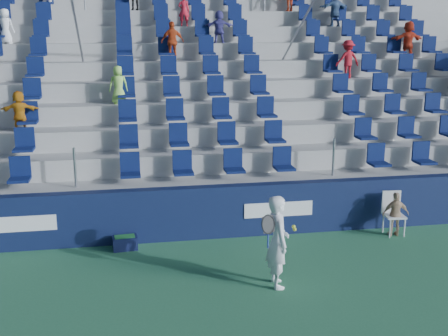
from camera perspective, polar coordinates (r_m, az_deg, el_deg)
name	(u,v)px	position (r m, az deg, el deg)	size (l,w,h in m)	color
ground	(241,300)	(10.11, 1.70, -13.29)	(70.00, 70.00, 0.00)	#30724A
sponsor_wall	(213,212)	(12.74, -1.15, -4.47)	(24.00, 0.32, 1.20)	#101A3E
grandstand	(187,112)	(17.32, -3.81, 5.67)	(24.00, 8.17, 6.63)	#A2A29C
tennis_player	(278,241)	(10.34, 5.48, -7.43)	(0.69, 0.66, 1.74)	silver
line_judge_chair	(393,210)	(13.54, 16.76, -4.09)	(0.47, 0.48, 1.00)	white
line_judge	(396,214)	(13.43, 17.04, -4.50)	(0.60, 0.25, 1.03)	tan
ball_bin	(125,242)	(12.38, -10.03, -7.42)	(0.55, 0.39, 0.29)	#0F1437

